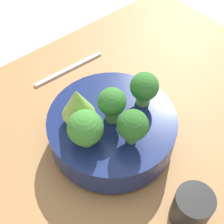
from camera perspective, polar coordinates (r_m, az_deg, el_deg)
ground_plane at (r=0.72m, az=3.60°, el=-6.95°), size 6.00×6.00×0.00m
table at (r=0.70m, az=3.69°, el=-5.99°), size 0.96×0.78×0.04m
bowl at (r=0.64m, az=0.00°, el=-3.02°), size 0.26×0.26×0.08m
broccoli_floret_right at (r=0.55m, az=-4.89°, el=-2.98°), size 0.07×0.07×0.08m
romanesco_piece_near at (r=0.57m, az=-6.34°, el=1.65°), size 0.06×0.06×0.09m
broccoli_floret_back at (r=0.55m, az=3.80°, el=-2.53°), size 0.06×0.06×0.08m
broccoli_floret_left at (r=0.61m, az=5.93°, el=4.46°), size 0.06×0.06×0.08m
broccoli_floret_center at (r=0.58m, az=0.00°, el=1.60°), size 0.05×0.05×0.08m
cup at (r=0.58m, az=14.31°, el=-16.65°), size 0.07×0.07×0.08m
fork at (r=0.82m, az=-7.84°, el=7.82°), size 0.20×0.02×0.01m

